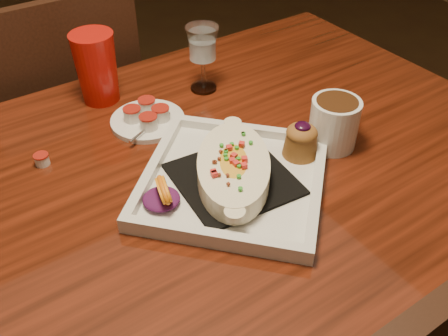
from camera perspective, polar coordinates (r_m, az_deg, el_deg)
table at (r=0.99m, az=-6.28°, el=-5.75°), size 1.50×0.90×0.75m
chair_far at (r=1.55m, az=-17.43°, el=4.41°), size 0.42×0.42×0.93m
plate at (r=0.90m, az=1.62°, el=-0.41°), size 0.45×0.45×0.08m
coffee_mug at (r=1.01m, az=12.57°, el=5.31°), size 0.13×0.10×0.10m
goblet at (r=1.14m, az=-2.48°, el=13.65°), size 0.07×0.07×0.15m
saucer at (r=1.08m, az=-8.74°, el=5.61°), size 0.16×0.16×0.11m
creamer_loose at (r=1.02m, az=-20.10°, el=0.93°), size 0.03×0.03×0.02m
red_tumbler at (r=1.15m, az=-14.37°, el=11.02°), size 0.10×0.10×0.16m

